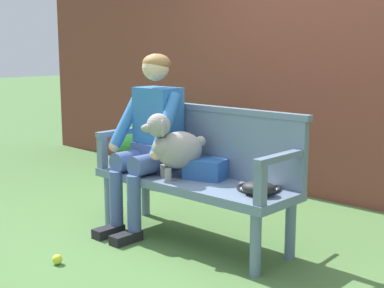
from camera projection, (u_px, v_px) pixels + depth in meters
name	position (u px, v px, depth m)	size (l,w,h in m)	color
ground_plane	(192.00, 241.00, 3.99)	(40.00, 40.00, 0.00)	#4C753D
brick_garden_fence	(322.00, 82.00, 5.07)	(8.00, 0.30, 2.12)	brown
hedge_bush_mid_left	(209.00, 146.00, 5.65)	(0.85, 0.70, 0.75)	#1E5B23
hedge_bush_far_left	(166.00, 143.00, 5.99)	(1.17, 1.17, 0.69)	#1E5B23
garden_bench	(192.00, 187.00, 3.92)	(1.57, 0.50, 0.46)	slate
bench_backrest	(213.00, 140.00, 4.03)	(1.61, 0.06, 0.50)	slate
bench_armrest_left_end	(115.00, 140.00, 4.31)	(0.06, 0.50, 0.28)	slate
bench_armrest_right_end	(273.00, 169.00, 3.32)	(0.06, 0.50, 0.28)	slate
person_seated	(150.00, 135.00, 4.14)	(0.56, 0.65, 1.33)	black
dog_on_bench	(174.00, 146.00, 3.89)	(0.36, 0.45, 0.47)	gray
tennis_racket	(261.00, 187.00, 3.64)	(0.31, 0.57, 0.03)	black
baseball_glove	(259.00, 188.00, 3.48)	(0.22, 0.17, 0.09)	black
sports_bag	(206.00, 169.00, 3.91)	(0.28, 0.20, 0.14)	#2856A3
tennis_ball	(57.00, 259.00, 3.55)	(0.07, 0.07, 0.07)	#CCDB33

